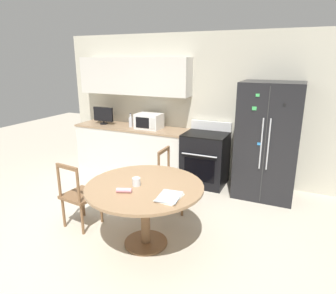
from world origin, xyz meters
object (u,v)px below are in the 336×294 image
(countertop_tv, at_px, (103,115))
(candle_glass, at_px, (136,182))
(counter_bottle, at_px, (131,122))
(refrigerator, at_px, (268,141))
(dining_chair_far, at_px, (174,181))
(dining_chair_left, at_px, (80,196))
(microwave, at_px, (149,121))
(oven_range, at_px, (205,158))

(countertop_tv, relative_size, candle_glass, 4.61)
(counter_bottle, bearing_deg, refrigerator, -0.61)
(dining_chair_far, height_order, dining_chair_left, same)
(refrigerator, distance_m, dining_chair_left, 2.93)
(countertop_tv, xyz_separation_m, counter_bottle, (0.63, -0.01, -0.08))
(refrigerator, xyz_separation_m, candle_glass, (-1.18, -2.05, -0.11))
(microwave, distance_m, counter_bottle, 0.38)
(candle_glass, bearing_deg, oven_range, 85.63)
(counter_bottle, bearing_deg, dining_chair_far, -38.02)
(counter_bottle, bearing_deg, candle_glass, -57.39)
(countertop_tv, xyz_separation_m, dining_chair_left, (1.06, -2.04, -0.65))
(candle_glass, bearing_deg, dining_chair_left, 176.51)
(refrigerator, relative_size, oven_range, 1.69)
(counter_bottle, relative_size, candle_glass, 2.89)
(oven_range, height_order, dining_chair_left, oven_range)
(dining_chair_far, bearing_deg, microwave, -138.87)
(refrigerator, height_order, candle_glass, refrigerator)
(microwave, height_order, counter_bottle, microwave)
(microwave, relative_size, countertop_tv, 1.08)
(oven_range, height_order, counter_bottle, counter_bottle)
(dining_chair_far, bearing_deg, counter_bottle, -128.66)
(oven_range, height_order, candle_glass, oven_range)
(refrigerator, xyz_separation_m, dining_chair_far, (-1.16, -1.03, -0.48))
(oven_range, relative_size, candle_glass, 11.59)
(refrigerator, relative_size, candle_glass, 19.61)
(microwave, bearing_deg, dining_chair_left, -88.46)
(dining_chair_left, xyz_separation_m, candle_glass, (0.90, -0.05, 0.37))
(refrigerator, xyz_separation_m, countertop_tv, (-3.15, 0.04, 0.17))
(refrigerator, relative_size, counter_bottle, 6.79)
(dining_chair_far, distance_m, dining_chair_left, 1.34)
(candle_glass, bearing_deg, microwave, 114.29)
(dining_chair_far, relative_size, dining_chair_left, 1.00)
(oven_range, xyz_separation_m, dining_chair_far, (-0.14, -1.08, -0.03))
(countertop_tv, height_order, candle_glass, countertop_tv)
(counter_bottle, xyz_separation_m, candle_glass, (1.33, -2.08, -0.20))
(oven_range, relative_size, dining_chair_left, 1.20)
(microwave, distance_m, dining_chair_left, 2.15)
(oven_range, bearing_deg, microwave, 179.11)
(countertop_tv, relative_size, counter_bottle, 1.60)
(refrigerator, bearing_deg, oven_range, 177.38)
(dining_chair_far, height_order, candle_glass, dining_chair_far)
(oven_range, relative_size, microwave, 2.32)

